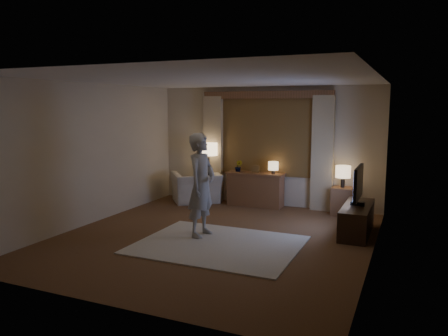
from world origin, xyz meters
The scene contains 13 objects.
room centered at (0.00, 0.50, 1.33)m, with size 5.04×5.54×2.64m.
rug centered at (0.23, -0.35, 0.01)m, with size 2.50×2.00×0.02m, color beige.
sideboard centered at (-0.16, 2.50, 0.35)m, with size 1.20×0.40×0.70m, color brown.
picture_frame centered at (-0.16, 2.50, 0.80)m, with size 0.16×0.02×0.20m, color brown.
plant centered at (-0.56, 2.50, 0.85)m, with size 0.17×0.13×0.30m, color #999999.
table_lamp_sideboard centered at (0.24, 2.50, 0.90)m, with size 0.22×0.22×0.30m.
floor_lamp centered at (-1.29, 2.50, 1.14)m, with size 0.40×0.40×1.36m.
armchair centered at (-1.52, 2.33, 0.34)m, with size 1.04×0.91×0.68m, color beige.
side_table centered at (1.71, 2.45, 0.28)m, with size 0.40×0.40×0.56m, color brown.
table_lamp_side centered at (1.71, 2.45, 0.87)m, with size 0.30×0.30×0.44m.
tv_stand centered at (2.15, 1.19, 0.25)m, with size 0.45×1.40×0.50m, color black.
tv centered at (2.15, 1.19, 0.87)m, with size 0.23×0.93×0.67m.
person centered at (-0.22, -0.02, 0.88)m, with size 0.63×0.41×1.72m, color #AAA59D.
Camera 1 is at (2.97, -6.40, 2.18)m, focal length 35.00 mm.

